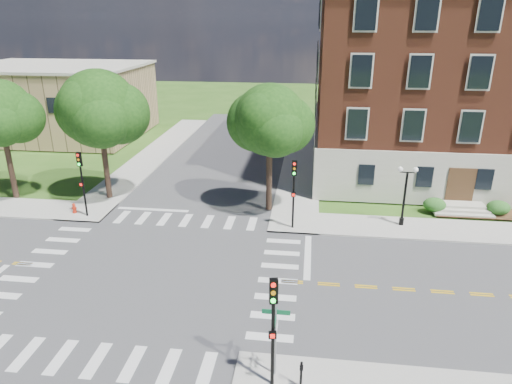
# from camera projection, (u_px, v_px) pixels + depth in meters

# --- Properties ---
(ground) EXTENTS (160.00, 160.00, 0.00)m
(ground) POSITION_uv_depth(u_px,v_px,m) (153.00, 273.00, 26.12)
(ground) COLOR #2D5317
(ground) RESTS_ON ground
(road_ew) EXTENTS (90.00, 12.00, 0.01)m
(road_ew) POSITION_uv_depth(u_px,v_px,m) (153.00, 273.00, 26.12)
(road_ew) COLOR #3D3D3F
(road_ew) RESTS_ON ground
(road_ns) EXTENTS (12.00, 90.00, 0.01)m
(road_ns) POSITION_uv_depth(u_px,v_px,m) (153.00, 273.00, 26.12)
(road_ns) COLOR #3D3D3F
(road_ns) RESTS_ON ground
(sidewalk_ne) EXTENTS (34.00, 34.00, 0.12)m
(sidewalk_ne) POSITION_uv_depth(u_px,v_px,m) (388.00, 189.00, 38.56)
(sidewalk_ne) COLOR #9E9B93
(sidewalk_ne) RESTS_ON ground
(sidewalk_nw) EXTENTS (34.00, 34.00, 0.12)m
(sidewalk_nw) POSITION_uv_depth(u_px,v_px,m) (47.00, 175.00, 42.10)
(sidewalk_nw) COLOR #9E9B93
(sidewalk_nw) RESTS_ON ground
(crosswalk_east) EXTENTS (2.20, 10.20, 0.02)m
(crosswalk_east) POSITION_uv_depth(u_px,v_px,m) (278.00, 281.00, 25.29)
(crosswalk_east) COLOR silver
(crosswalk_east) RESTS_ON ground
(stop_bar_east) EXTENTS (0.40, 5.50, 0.00)m
(stop_bar_east) POSITION_uv_depth(u_px,v_px,m) (308.00, 256.00, 27.88)
(stop_bar_east) COLOR silver
(stop_bar_east) RESTS_ON ground
(main_building) EXTENTS (30.60, 22.40, 16.50)m
(main_building) POSITION_uv_depth(u_px,v_px,m) (486.00, 81.00, 40.71)
(main_building) COLOR #B1AD9C
(main_building) RESTS_ON ground
(secondary_building) EXTENTS (20.40, 15.40, 8.30)m
(secondary_building) POSITION_uv_depth(u_px,v_px,m) (56.00, 100.00, 54.88)
(secondary_building) COLOR #9D8056
(secondary_building) RESTS_ON ground
(tree_b) EXTENTS (5.00, 5.00, 9.35)m
(tree_b) POSITION_uv_depth(u_px,v_px,m) (0.00, 113.00, 34.28)
(tree_b) COLOR #2F2017
(tree_b) RESTS_ON ground
(tree_c) EXTENTS (5.91, 5.91, 10.07)m
(tree_c) POSITION_uv_depth(u_px,v_px,m) (99.00, 109.00, 34.20)
(tree_c) COLOR #2F2017
(tree_c) RESTS_ON ground
(tree_d) EXTENTS (5.11, 5.11, 9.36)m
(tree_d) POSITION_uv_depth(u_px,v_px,m) (270.00, 120.00, 32.05)
(tree_d) COLOR #2F2017
(tree_d) RESTS_ON ground
(traffic_signal_se) EXTENTS (0.36, 0.41, 4.80)m
(traffic_signal_se) POSITION_uv_depth(u_px,v_px,m) (273.00, 320.00, 16.96)
(traffic_signal_se) COLOR black
(traffic_signal_se) RESTS_ON ground
(traffic_signal_ne) EXTENTS (0.36, 0.41, 4.80)m
(traffic_signal_ne) POSITION_uv_depth(u_px,v_px,m) (294.00, 186.00, 30.34)
(traffic_signal_ne) COLOR black
(traffic_signal_ne) RESTS_ON ground
(traffic_signal_nw) EXTENTS (0.36, 0.41, 4.80)m
(traffic_signal_nw) POSITION_uv_depth(u_px,v_px,m) (82.00, 176.00, 32.18)
(traffic_signal_nw) COLOR black
(traffic_signal_nw) RESTS_ON ground
(twin_lamp_west) EXTENTS (1.36, 0.36, 4.23)m
(twin_lamp_west) POSITION_uv_depth(u_px,v_px,m) (405.00, 193.00, 31.02)
(twin_lamp_west) COLOR black
(twin_lamp_west) RESTS_ON ground
(street_sign_pole) EXTENTS (1.10, 1.10, 3.10)m
(street_sign_pole) POSITION_uv_depth(u_px,v_px,m) (276.00, 329.00, 17.79)
(street_sign_pole) COLOR gray
(street_sign_pole) RESTS_ON ground
(push_button_post) EXTENTS (0.14, 0.21, 1.20)m
(push_button_post) POSITION_uv_depth(u_px,v_px,m) (301.00, 374.00, 17.66)
(push_button_post) COLOR black
(push_button_post) RESTS_ON ground
(fire_hydrant) EXTENTS (0.35, 0.35, 0.75)m
(fire_hydrant) POSITION_uv_depth(u_px,v_px,m) (74.00, 208.00, 33.67)
(fire_hydrant) COLOR #B7210E
(fire_hydrant) RESTS_ON ground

